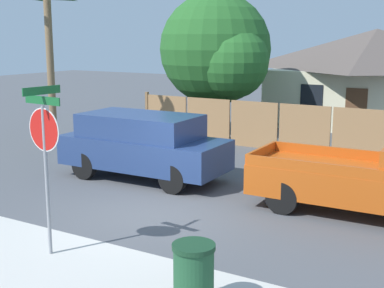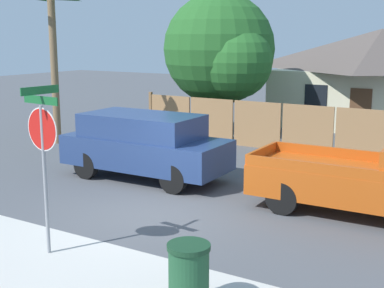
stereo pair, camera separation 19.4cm
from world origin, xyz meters
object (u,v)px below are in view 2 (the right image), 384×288
(palm_tree, at_px, (51,8))
(red_suv, at_px, (145,144))
(house, at_px, (379,76))
(oak_tree, at_px, (222,52))
(orange_pickup, at_px, (370,181))
(stop_sign, at_px, (43,141))
(trash_bin, at_px, (189,275))

(palm_tree, relative_size, red_suv, 1.21)
(house, bearing_deg, oak_tree, -130.96)
(house, height_order, orange_pickup, house)
(red_suv, bearing_deg, stop_sign, -73.76)
(orange_pickup, bearing_deg, trash_bin, -104.04)
(red_suv, bearing_deg, house, 73.78)
(stop_sign, bearing_deg, red_suv, 112.35)
(palm_tree, distance_m, stop_sign, 11.59)
(oak_tree, bearing_deg, palm_tree, -132.06)
(oak_tree, distance_m, red_suv, 8.12)
(oak_tree, height_order, palm_tree, palm_tree)
(house, distance_m, oak_tree, 7.88)
(orange_pickup, bearing_deg, red_suv, 178.63)
(palm_tree, height_order, red_suv, palm_tree)
(red_suv, relative_size, orange_pickup, 0.98)
(oak_tree, bearing_deg, house, 49.04)
(oak_tree, xyz_separation_m, trash_bin, (6.73, -13.41, -2.98))
(orange_pickup, xyz_separation_m, stop_sign, (-4.74, -5.48, 1.35))
(house, xyz_separation_m, stop_sign, (-1.81, -18.93, -0.11))
(oak_tree, distance_m, stop_sign, 13.52)
(palm_tree, xyz_separation_m, red_suv, (6.14, -2.50, -4.13))
(house, bearing_deg, red_suv, -104.79)
(trash_bin, bearing_deg, stop_sign, 174.07)
(palm_tree, height_order, stop_sign, palm_tree)
(oak_tree, distance_m, trash_bin, 15.29)
(house, relative_size, orange_pickup, 1.85)
(house, height_order, stop_sign, house)
(oak_tree, height_order, orange_pickup, oak_tree)
(palm_tree, relative_size, trash_bin, 5.83)
(house, relative_size, oak_tree, 1.57)
(house, xyz_separation_m, red_suv, (-3.55, -13.46, -1.28))
(red_suv, bearing_deg, orange_pickup, -1.37)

